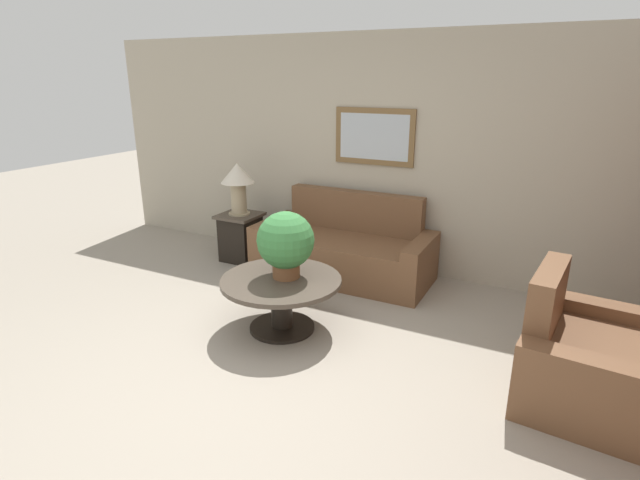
% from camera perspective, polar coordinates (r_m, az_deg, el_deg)
% --- Properties ---
extents(ground_plane, '(20.00, 20.00, 0.00)m').
position_cam_1_polar(ground_plane, '(3.79, -7.67, -16.50)').
color(ground_plane, gray).
extents(wall_back, '(7.68, 0.09, 2.60)m').
position_cam_1_polar(wall_back, '(5.63, 7.93, 9.48)').
color(wall_back, '#B2A893').
rests_on(wall_back, ground_plane).
extents(couch_main, '(1.95, 0.85, 0.91)m').
position_cam_1_polar(couch_main, '(5.57, 2.75, -1.20)').
color(couch_main, brown).
rests_on(couch_main, ground_plane).
extents(armchair, '(1.03, 1.17, 0.91)m').
position_cam_1_polar(armchair, '(3.98, 28.82, -12.18)').
color(armchair, brown).
rests_on(armchair, ground_plane).
extents(coffee_table, '(1.05, 1.05, 0.48)m').
position_cam_1_polar(coffee_table, '(4.39, -4.44, -6.02)').
color(coffee_table, black).
rests_on(coffee_table, ground_plane).
extents(side_table, '(0.47, 0.47, 0.57)m').
position_cam_1_polar(side_table, '(6.12, -9.05, 0.40)').
color(side_table, black).
rests_on(side_table, ground_plane).
extents(table_lamp, '(0.40, 0.40, 0.61)m').
position_cam_1_polar(table_lamp, '(5.94, -9.39, 6.75)').
color(table_lamp, tan).
rests_on(table_lamp, side_table).
extents(potted_plant_on_table, '(0.50, 0.50, 0.58)m').
position_cam_1_polar(potted_plant_on_table, '(4.26, -3.95, -0.24)').
color(potted_plant_on_table, brown).
rests_on(potted_plant_on_table, coffee_table).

